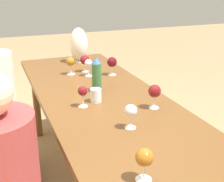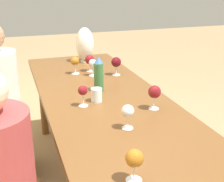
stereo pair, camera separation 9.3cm
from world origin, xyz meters
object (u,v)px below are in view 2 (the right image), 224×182
Objects in this scene: wine_glass_1 at (93,64)px; vase at (85,44)px; wine_glass_6 at (116,62)px; wine_glass_2 at (83,91)px; wine_glass_0 at (128,112)px; wine_glass_4 at (90,60)px; water_tumbler at (96,95)px; water_bottle at (99,75)px; wine_glass_3 at (155,92)px; wine_glass_7 at (134,159)px; wine_glass_5 at (75,62)px.

vase is at bearing -6.54° from wine_glass_1.
wine_glass_1 is at bearing 77.49° from wine_glass_6.
vase is at bearing -14.79° from wine_glass_2.
vase reaches higher than wine_glass_0.
vase reaches higher than wine_glass_4.
water_bottle is at bearing -21.93° from water_tumbler.
wine_glass_0 is 0.90× the size of wine_glass_3.
water_tumbler is 1.03m from vase.
wine_glass_3 and wine_glass_6 have the same top height.
wine_glass_7 is (-1.40, 0.22, -0.00)m from wine_glass_1.
wine_glass_2 is at bearing 165.21° from vase.
wine_glass_1 is at bearing 12.62° from wine_glass_3.
wine_glass_3 is at bearing -52.19° from wine_glass_0.
wine_glass_3 is (-0.41, -0.22, -0.01)m from water_bottle.
water_bottle is 0.61m from wine_glass_0.
vase is 1.43m from wine_glass_0.
wine_glass_5 is at bearing 18.77° from wine_glass_3.
water_bottle reaches higher than water_tumbler.
wine_glass_1 is 0.93× the size of wine_glass_6.
water_bottle is 1.84× the size of wine_glass_0.
water_tumbler is 0.61× the size of wine_glass_5.
wine_glass_2 is at bearing 159.27° from wine_glass_1.
vase reaches higher than wine_glass_7.
wine_glass_3 reaches higher than wine_glass_7.
wine_glass_7 is at bearing -179.34° from wine_glass_2.
water_bottle is at bearing -171.03° from wine_glass_5.
water_bottle is 2.82× the size of water_tumbler.
wine_glass_2 is 0.96× the size of wine_glass_7.
wine_glass_4 is (0.68, -0.13, 0.06)m from water_tumbler.
wine_glass_5 is at bearing -8.34° from wine_glass_2.
wine_glass_3 reaches higher than wine_glass_1.
wine_glass_4 reaches higher than wine_glass_2.
wine_glass_6 reaches higher than wine_glass_1.
wine_glass_0 is 1.10m from wine_glass_4.
water_bottle is 1.71× the size of wine_glass_5.
wine_glass_0 is (-0.42, -0.05, 0.05)m from water_tumbler.
water_tumbler is at bearing 6.82° from wine_glass_0.
wine_glass_7 is at bearing 173.91° from water_tumbler.
water_tumbler is 0.65m from wine_glass_5.
vase is 0.46m from wine_glass_1.
wine_glass_3 reaches higher than wine_glass_4.
water_tumbler is at bearing -6.09° from wine_glass_7.
water_tumbler is at bearing 148.28° from wine_glass_6.
water_bottle is at bearing 143.44° from wine_glass_6.
wine_glass_1 is at bearing -20.73° from wine_glass_2.
wine_glass_4 is at bearing -4.33° from wine_glass_0.
wine_glass_4 is at bearing -17.91° from wine_glass_2.
wine_glass_5 is (0.10, 0.12, 0.00)m from wine_glass_1.
wine_glass_2 is 0.93× the size of wine_glass_4.
wine_glass_5 is (0.65, -0.00, 0.06)m from water_tumbler.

